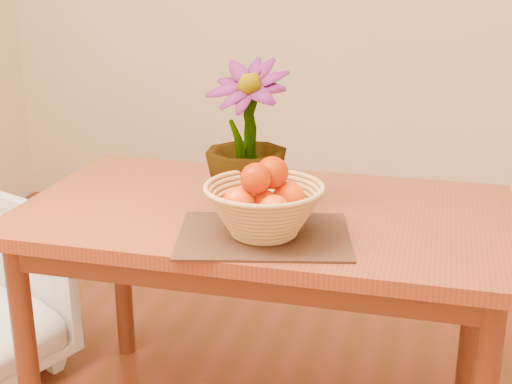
# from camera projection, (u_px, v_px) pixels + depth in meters

# --- Properties ---
(table) EXTENTS (1.40, 0.80, 0.75)m
(table) POSITION_uv_depth(u_px,v_px,m) (265.00, 236.00, 2.08)
(table) COLOR maroon
(table) RESTS_ON floor
(placemat) EXTENTS (0.50, 0.42, 0.01)m
(placemat) POSITION_uv_depth(u_px,v_px,m) (264.00, 236.00, 1.84)
(placemat) COLOR #3E2416
(placemat) RESTS_ON table
(wicker_basket) EXTENTS (0.31, 0.31, 0.13)m
(wicker_basket) POSITION_uv_depth(u_px,v_px,m) (264.00, 212.00, 1.82)
(wicker_basket) COLOR #BB7E4D
(wicker_basket) RESTS_ON placemat
(orange_pile) EXTENTS (0.19, 0.19, 0.15)m
(orange_pile) POSITION_uv_depth(u_px,v_px,m) (264.00, 189.00, 1.80)
(orange_pile) COLOR #FF4E04
(orange_pile) RESTS_ON wicker_basket
(potted_plant) EXTENTS (0.27, 0.27, 0.42)m
(potted_plant) POSITION_uv_depth(u_px,v_px,m) (246.00, 136.00, 1.99)
(potted_plant) COLOR #1E4614
(potted_plant) RESTS_ON table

